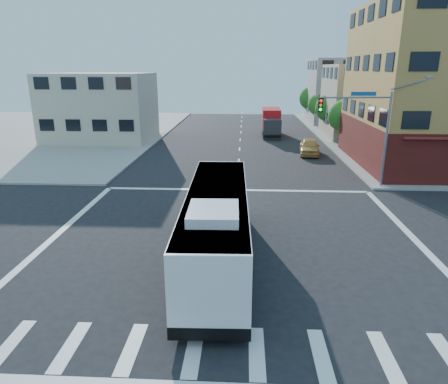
{
  "coord_description": "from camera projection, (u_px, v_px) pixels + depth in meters",
  "views": [
    {
      "loc": [
        0.51,
        -18.53,
        8.59
      ],
      "look_at": [
        -0.6,
        2.96,
        1.88
      ],
      "focal_mm": 32.0,
      "sensor_mm": 36.0,
      "label": 1
    }
  ],
  "objects": [
    {
      "name": "street_tree_b",
      "position": [
        331.0,
        106.0,
        52.8
      ],
      "size": [
        3.8,
        3.8,
        5.79
      ],
      "color": "#342113",
      "rests_on": "ground"
    },
    {
      "name": "street_tree_a",
      "position": [
        345.0,
        114.0,
        45.22
      ],
      "size": [
        3.6,
        3.6,
        5.53
      ],
      "color": "#342113",
      "rests_on": "ground"
    },
    {
      "name": "signal_mast_ne",
      "position": [
        365.0,
        121.0,
        28.45
      ],
      "size": [
        7.91,
        1.13,
        8.07
      ],
      "color": "slate",
      "rests_on": "ground"
    },
    {
      "name": "building_east_near",
      "position": [
        375.0,
        102.0,
        50.47
      ],
      "size": [
        12.06,
        10.06,
        9.0
      ],
      "color": "tan",
      "rests_on": "ground"
    },
    {
      "name": "ground",
      "position": [
        233.0,
        245.0,
        20.25
      ],
      "size": [
        120.0,
        120.0,
        0.0
      ],
      "primitive_type": "plane",
      "color": "black",
      "rests_on": "ground"
    },
    {
      "name": "parked_car",
      "position": [
        310.0,
        147.0,
        41.12
      ],
      "size": [
        2.47,
        4.99,
        1.64
      ],
      "primitive_type": "imported",
      "rotation": [
        0.0,
        0.0,
        -0.12
      ],
      "color": "gold",
      "rests_on": "ground"
    },
    {
      "name": "building_east_far",
      "position": [
        348.0,
        91.0,
        63.67
      ],
      "size": [
        12.06,
        10.06,
        10.0
      ],
      "color": "#969691",
      "rests_on": "ground"
    },
    {
      "name": "box_truck",
      "position": [
        271.0,
        123.0,
        52.41
      ],
      "size": [
        2.43,
        7.69,
        3.44
      ],
      "rotation": [
        0.0,
        0.0,
        -0.02
      ],
      "color": "#2A2B30",
      "rests_on": "ground"
    },
    {
      "name": "street_tree_c",
      "position": [
        320.0,
        103.0,
        60.51
      ],
      "size": [
        3.4,
        3.4,
        5.29
      ],
      "color": "#342113",
      "rests_on": "ground"
    },
    {
      "name": "building_west",
      "position": [
        101.0,
        107.0,
        48.47
      ],
      "size": [
        12.06,
        10.06,
        8.0
      ],
      "color": "#BFB49F",
      "rests_on": "ground"
    },
    {
      "name": "street_tree_d",
      "position": [
        312.0,
        97.0,
        68.02
      ],
      "size": [
        4.0,
        4.0,
        6.03
      ],
      "color": "#342113",
      "rests_on": "ground"
    },
    {
      "name": "transit_bus",
      "position": [
        217.0,
        225.0,
        18.07
      ],
      "size": [
        3.02,
        12.49,
        3.68
      ],
      "rotation": [
        0.0,
        0.0,
        0.03
      ],
      "color": "black",
      "rests_on": "ground"
    }
  ]
}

